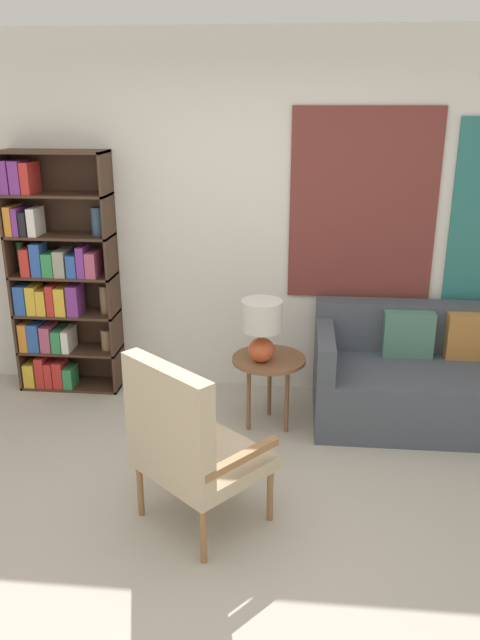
% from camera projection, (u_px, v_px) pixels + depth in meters
% --- Properties ---
extents(ground_plane, '(14.00, 14.00, 0.00)m').
position_uv_depth(ground_plane, '(204.00, 547.00, 3.26)').
color(ground_plane, '#B2A899').
extents(wall_back, '(6.40, 0.08, 2.70)m').
position_uv_depth(wall_back, '(250.00, 220.00, 4.71)').
color(wall_back, silver).
rests_on(wall_back, ground_plane).
extents(bookshelf, '(0.79, 0.30, 1.87)m').
position_uv_depth(bookshelf, '(56.00, 282.00, 4.83)').
color(bookshelf, '#422B1E').
rests_on(bookshelf, ground_plane).
extents(armchair, '(0.83, 0.83, 0.99)m').
position_uv_depth(armchair, '(185.00, 440.00, 3.23)').
color(armchair, olive).
rests_on(armchair, ground_plane).
extents(couch, '(1.79, 0.87, 0.79)m').
position_uv_depth(couch, '(439.00, 379.00, 4.50)').
color(couch, '#474C56').
rests_on(couch, ground_plane).
extents(side_table, '(0.51, 0.51, 0.52)m').
position_uv_depth(side_table, '(269.00, 365.00, 4.33)').
color(side_table, brown).
rests_on(side_table, ground_plane).
extents(table_lamp, '(0.28, 0.28, 0.43)m').
position_uv_depth(table_lamp, '(262.00, 324.00, 4.17)').
color(table_lamp, '#C65128').
rests_on(table_lamp, side_table).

